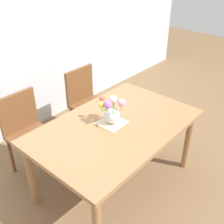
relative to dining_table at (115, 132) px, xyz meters
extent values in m
plane|color=brown|center=(0.00, 0.00, -0.65)|extent=(12.00, 12.00, 0.00)
cube|color=silver|center=(0.00, 1.60, 0.75)|extent=(7.00, 0.10, 2.80)
cube|color=#9E7047|center=(0.00, 0.00, 0.06)|extent=(1.57, 1.01, 0.04)
cylinder|color=#9E7047|center=(0.71, -0.42, -0.30)|extent=(0.07, 0.07, 0.69)
cylinder|color=#9E7047|center=(-0.71, 0.42, -0.30)|extent=(0.07, 0.07, 0.69)
cylinder|color=#9E7047|center=(0.71, 0.42, -0.30)|extent=(0.07, 0.07, 0.69)
cube|color=brown|center=(-0.43, 0.76, -0.19)|extent=(0.42, 0.42, 0.04)
cylinder|color=brown|center=(-0.25, 0.58, -0.43)|extent=(0.04, 0.04, 0.44)
cylinder|color=brown|center=(-0.61, 0.58, -0.43)|extent=(0.04, 0.04, 0.44)
cylinder|color=brown|center=(-0.25, 0.94, -0.43)|extent=(0.04, 0.04, 0.44)
cylinder|color=brown|center=(-0.61, 0.94, -0.43)|extent=(0.04, 0.04, 0.44)
cube|color=brown|center=(-0.43, 0.96, 0.04)|extent=(0.42, 0.04, 0.42)
cube|color=brown|center=(0.43, 0.76, -0.19)|extent=(0.42, 0.42, 0.04)
cylinder|color=brown|center=(0.61, 0.58, -0.43)|extent=(0.04, 0.04, 0.44)
cylinder|color=brown|center=(0.25, 0.58, -0.43)|extent=(0.04, 0.04, 0.44)
cylinder|color=brown|center=(0.61, 0.94, -0.43)|extent=(0.04, 0.04, 0.44)
cylinder|color=brown|center=(0.25, 0.94, -0.43)|extent=(0.04, 0.04, 0.44)
cube|color=brown|center=(0.43, 0.96, 0.04)|extent=(0.42, 0.04, 0.42)
cube|color=beige|center=(0.00, 0.05, 0.09)|extent=(0.24, 0.24, 0.01)
sphere|color=silver|center=(0.00, 0.05, 0.17)|extent=(0.15, 0.15, 0.15)
sphere|color=#EA9EBC|center=(0.06, -0.02, 0.30)|extent=(0.07, 0.07, 0.07)
cylinder|color=#478438|center=(0.06, -0.02, 0.26)|extent=(0.01, 0.01, 0.08)
sphere|color=#D12D66|center=(0.07, 0.07, 0.30)|extent=(0.05, 0.05, 0.05)
cylinder|color=#478438|center=(0.07, 0.07, 0.26)|extent=(0.01, 0.01, 0.07)
sphere|color=#E55B4C|center=(-0.01, 0.15, 0.32)|extent=(0.05, 0.05, 0.05)
cylinder|color=#478438|center=(-0.01, 0.15, 0.27)|extent=(0.01, 0.01, 0.09)
sphere|color=#B266C6|center=(-0.04, 0.06, 0.29)|extent=(0.07, 0.07, 0.07)
cylinder|color=#478438|center=(-0.04, 0.06, 0.26)|extent=(0.01, 0.01, 0.07)
sphere|color=#EFD14C|center=(0.05, 0.08, 0.30)|extent=(0.08, 0.08, 0.08)
cylinder|color=#478438|center=(0.05, 0.08, 0.26)|extent=(0.01, 0.01, 0.08)
sphere|color=#EFD14C|center=(-0.05, 0.12, 0.28)|extent=(0.06, 0.06, 0.06)
cylinder|color=#478438|center=(-0.05, 0.12, 0.25)|extent=(0.01, 0.01, 0.05)
sphere|color=white|center=(0.04, 0.06, 0.32)|extent=(0.07, 0.07, 0.07)
cylinder|color=#478438|center=(0.04, 0.06, 0.27)|extent=(0.01, 0.01, 0.10)
ellipsoid|color=#478438|center=(-0.08, 0.07, 0.26)|extent=(0.07, 0.04, 0.01)
ellipsoid|color=#478438|center=(-0.05, -0.02, 0.26)|extent=(0.06, 0.07, 0.01)
camera|label=1|loc=(-1.64, -1.39, 1.53)|focal=44.68mm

